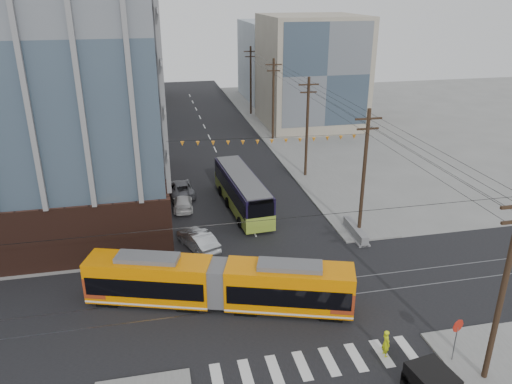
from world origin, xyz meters
The scene contains 15 objects.
ground centered at (0.00, 0.00, 0.00)m, with size 160.00×160.00×0.00m, color slate.
bg_bldg_nw_near centered at (-17.00, 52.00, 9.00)m, with size 18.00×16.00×18.00m, color #8C99A5.
bg_bldg_ne_near centered at (16.00, 48.00, 8.00)m, with size 14.00×14.00×16.00m, color gray.
bg_bldg_nw_far centered at (-14.00, 72.00, 10.00)m, with size 16.00×18.00×20.00m, color gray.
bg_bldg_ne_far centered at (18.00, 68.00, 7.00)m, with size 16.00×16.00×14.00m, color #8C99A5.
utility_pole_near centered at (8.50, -6.00, 5.50)m, with size 0.30×0.30×11.00m, color black.
utility_pole_far centered at (8.50, 56.00, 5.50)m, with size 0.30×0.30×11.00m, color black.
streetcar centered at (-4.51, 3.68, 1.68)m, with size 17.42×2.45×3.36m, color orange, non-canonical shape.
city_bus centered at (-0.03, 18.95, 1.73)m, with size 2.64×12.18×3.45m, color black, non-canonical shape.
parked_car_silver centered at (-5.01, 11.77, 0.79)m, with size 1.66×4.77×1.57m, color #B0B4B6.
parked_car_white centered at (-5.59, 20.00, 0.64)m, with size 1.80×4.43×1.28m, color silver.
parked_car_grey centered at (-5.55, 23.52, 0.73)m, with size 2.41×5.23×1.45m, color #55575D.
pedestrian centered at (4.08, -3.16, 0.85)m, with size 0.62×0.41×1.71m, color #D4E713.
stop_sign centered at (7.55, -4.45, 1.33)m, with size 0.81×0.81×2.65m, color red, non-canonical shape.
jersey_barrier centered at (8.30, 11.22, 0.43)m, with size 0.97×4.33×0.87m, color slate.
Camera 1 is at (-8.02, -24.01, 19.56)m, focal length 35.00 mm.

